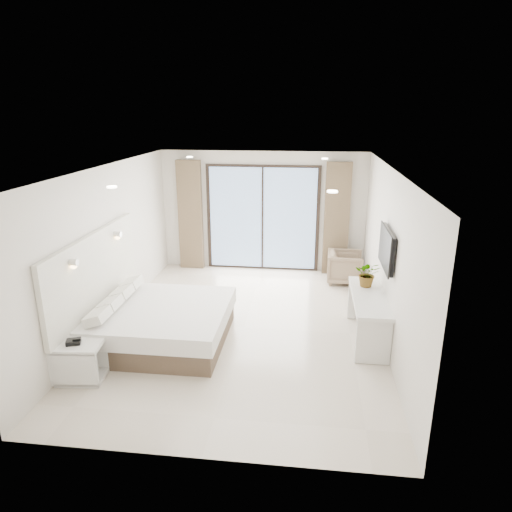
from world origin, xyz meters
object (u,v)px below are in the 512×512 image
(console_desk, at_px, (369,307))
(bed, at_px, (160,323))
(armchair, at_px, (345,266))
(nightstand, at_px, (81,361))

(console_desk, bearing_deg, bed, -172.31)
(bed, bearing_deg, armchair, 44.16)
(bed, relative_size, nightstand, 3.25)
(bed, xyz_separation_m, console_desk, (3.30, 0.45, 0.26))
(nightstand, height_order, armchair, armchair)
(bed, distance_m, nightstand, 1.39)
(bed, height_order, armchair, armchair)
(nightstand, relative_size, console_desk, 0.38)
(console_desk, relative_size, armchair, 2.28)
(nightstand, relative_size, armchair, 0.88)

